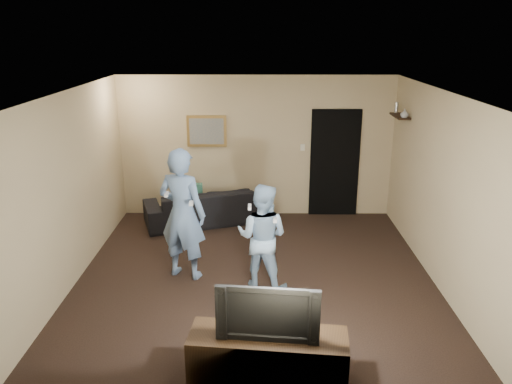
{
  "coord_description": "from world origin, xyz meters",
  "views": [
    {
      "loc": [
        0.05,
        -6.46,
        3.37
      ],
      "look_at": [
        0.01,
        0.3,
        1.15
      ],
      "focal_mm": 35.0,
      "sensor_mm": 36.0,
      "label": 1
    }
  ],
  "objects_px": {
    "sofa": "(205,206)",
    "tv_console": "(268,359)",
    "wii_player_left": "(182,214)",
    "wii_player_right": "(262,237)",
    "television": "(268,309)"
  },
  "relations": [
    {
      "from": "tv_console",
      "to": "television",
      "type": "distance_m",
      "value": 0.56
    },
    {
      "from": "sofa",
      "to": "wii_player_left",
      "type": "relative_size",
      "value": 1.14
    },
    {
      "from": "television",
      "to": "wii_player_left",
      "type": "xyz_separation_m",
      "value": [
        -1.15,
        2.25,
        0.12
      ]
    },
    {
      "from": "sofa",
      "to": "wii_player_left",
      "type": "distance_m",
      "value": 2.17
    },
    {
      "from": "sofa",
      "to": "wii_player_left",
      "type": "height_order",
      "value": "wii_player_left"
    },
    {
      "from": "sofa",
      "to": "television",
      "type": "xyz_separation_m",
      "value": [
        1.07,
        -4.33,
        0.5
      ]
    },
    {
      "from": "sofa",
      "to": "tv_console",
      "type": "relative_size",
      "value": 1.38
    },
    {
      "from": "television",
      "to": "wii_player_left",
      "type": "height_order",
      "value": "wii_player_left"
    },
    {
      "from": "sofa",
      "to": "wii_player_left",
      "type": "xyz_separation_m",
      "value": [
        -0.08,
        -2.08,
        0.62
      ]
    },
    {
      "from": "sofa",
      "to": "wii_player_left",
      "type": "bearing_deg",
      "value": 69.26
    },
    {
      "from": "wii_player_right",
      "to": "television",
      "type": "bearing_deg",
      "value": -88.54
    },
    {
      "from": "sofa",
      "to": "wii_player_right",
      "type": "distance_m",
      "value": 2.64
    },
    {
      "from": "sofa",
      "to": "wii_player_right",
      "type": "xyz_separation_m",
      "value": [
        1.02,
        -2.4,
        0.42
      ]
    },
    {
      "from": "television",
      "to": "wii_player_right",
      "type": "relative_size",
      "value": 0.67
    },
    {
      "from": "television",
      "to": "wii_player_right",
      "type": "xyz_separation_m",
      "value": [
        -0.05,
        1.93,
        -0.08
      ]
    }
  ]
}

